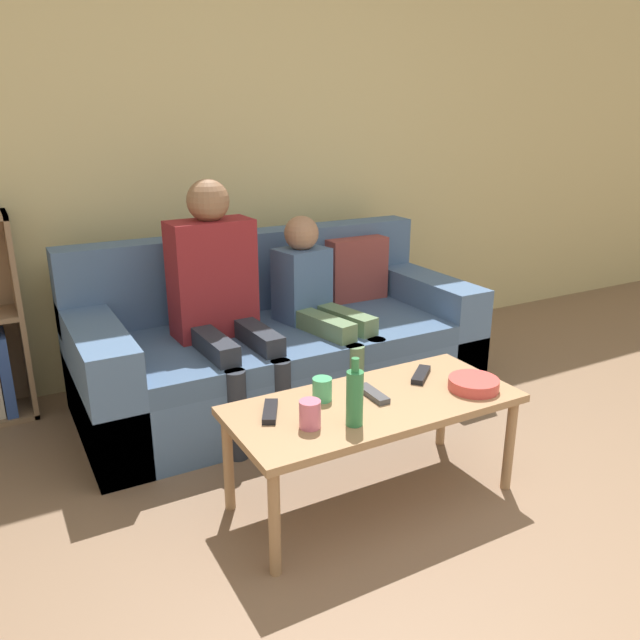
% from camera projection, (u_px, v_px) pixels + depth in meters
% --- Properties ---
extents(wall_back, '(12.00, 0.06, 2.60)m').
position_uv_depth(wall_back, '(236.00, 142.00, 3.53)').
color(wall_back, beige).
rests_on(wall_back, ground_plane).
extents(couch, '(2.04, 0.92, 0.84)m').
position_uv_depth(couch, '(279.00, 347.00, 3.29)').
color(couch, '#4C6B93').
rests_on(couch, ground_plane).
extents(coffee_table, '(1.11, 0.49, 0.42)m').
position_uv_depth(coffee_table, '(374.00, 411.00, 2.36)').
color(coffee_table, '#A87F56').
rests_on(coffee_table, ground_plane).
extents(person_adult, '(0.41, 0.64, 1.17)m').
position_uv_depth(person_adult, '(219.00, 288.00, 2.95)').
color(person_adult, '#282D38').
rests_on(person_adult, ground_plane).
extents(person_child, '(0.37, 0.67, 0.96)m').
position_uv_depth(person_child, '(318.00, 300.00, 3.18)').
color(person_child, '#66845B').
rests_on(person_child, ground_plane).
extents(cup_near, '(0.07, 0.07, 0.09)m').
position_uv_depth(cup_near, '(322.00, 389.00, 2.34)').
color(cup_near, '#4CB77A').
rests_on(cup_near, coffee_table).
extents(cup_far, '(0.08, 0.08, 0.10)m').
position_uv_depth(cup_far, '(310.00, 414.00, 2.13)').
color(cup_far, pink).
rests_on(cup_far, coffee_table).
extents(tv_remote_0, '(0.16, 0.15, 0.02)m').
position_uv_depth(tv_remote_0, '(421.00, 375.00, 2.55)').
color(tv_remote_0, black).
rests_on(tv_remote_0, coffee_table).
extents(tv_remote_1, '(0.05, 0.17, 0.02)m').
position_uv_depth(tv_remote_1, '(373.00, 394.00, 2.38)').
color(tv_remote_1, '#47474C').
rests_on(tv_remote_1, coffee_table).
extents(tv_remote_2, '(0.12, 0.17, 0.02)m').
position_uv_depth(tv_remote_2, '(270.00, 411.00, 2.24)').
color(tv_remote_2, black).
rests_on(tv_remote_2, coffee_table).
extents(snack_bowl, '(0.20, 0.20, 0.05)m').
position_uv_depth(snack_bowl, '(474.00, 384.00, 2.44)').
color(snack_bowl, '#DB4C47').
rests_on(snack_bowl, coffee_table).
extents(bottle, '(0.06, 0.06, 0.25)m').
position_uv_depth(bottle, '(355.00, 397.00, 2.13)').
color(bottle, '#33844C').
rests_on(bottle, coffee_table).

